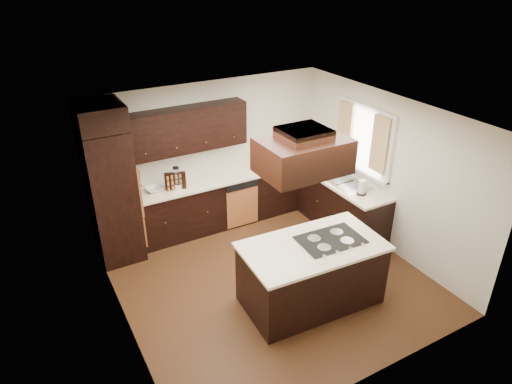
% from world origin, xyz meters
% --- Properties ---
extents(floor, '(4.20, 4.20, 0.02)m').
position_xyz_m(floor, '(0.00, 0.00, -0.01)').
color(floor, brown).
rests_on(floor, ground).
extents(ceiling, '(4.20, 4.20, 0.02)m').
position_xyz_m(ceiling, '(0.00, 0.00, 2.51)').
color(ceiling, silver).
rests_on(ceiling, ground).
extents(wall_back, '(4.20, 0.02, 2.50)m').
position_xyz_m(wall_back, '(0.00, 2.11, 1.25)').
color(wall_back, beige).
rests_on(wall_back, ground).
extents(wall_front, '(4.20, 0.02, 2.50)m').
position_xyz_m(wall_front, '(0.00, -2.11, 1.25)').
color(wall_front, beige).
rests_on(wall_front, ground).
extents(wall_left, '(0.02, 4.20, 2.50)m').
position_xyz_m(wall_left, '(-2.11, 0.00, 1.25)').
color(wall_left, beige).
rests_on(wall_left, ground).
extents(wall_right, '(0.02, 4.20, 2.50)m').
position_xyz_m(wall_right, '(2.11, 0.00, 1.25)').
color(wall_right, beige).
rests_on(wall_right, ground).
extents(oven_column, '(0.65, 0.75, 2.12)m').
position_xyz_m(oven_column, '(-1.78, 1.71, 1.06)').
color(oven_column, black).
rests_on(oven_column, floor).
extents(wall_oven_face, '(0.05, 0.62, 0.78)m').
position_xyz_m(wall_oven_face, '(-1.43, 1.71, 1.12)').
color(wall_oven_face, '#B86A39').
rests_on(wall_oven_face, oven_column).
extents(base_cabinets_back, '(2.93, 0.60, 0.88)m').
position_xyz_m(base_cabinets_back, '(0.03, 1.80, 0.44)').
color(base_cabinets_back, black).
rests_on(base_cabinets_back, floor).
extents(base_cabinets_right, '(0.60, 2.40, 0.88)m').
position_xyz_m(base_cabinets_right, '(1.80, 0.90, 0.44)').
color(base_cabinets_right, black).
rests_on(base_cabinets_right, floor).
extents(countertop_back, '(2.93, 0.63, 0.04)m').
position_xyz_m(countertop_back, '(0.03, 1.79, 0.90)').
color(countertop_back, white).
rests_on(countertop_back, base_cabinets_back).
extents(countertop_right, '(0.63, 2.40, 0.04)m').
position_xyz_m(countertop_right, '(1.79, 0.90, 0.90)').
color(countertop_right, white).
rests_on(countertop_right, base_cabinets_right).
extents(upper_cabinets, '(2.00, 0.34, 0.72)m').
position_xyz_m(upper_cabinets, '(-0.43, 1.93, 1.81)').
color(upper_cabinets, black).
rests_on(upper_cabinets, wall_back).
extents(dishwasher_front, '(0.60, 0.05, 0.72)m').
position_xyz_m(dishwasher_front, '(0.33, 1.50, 0.40)').
color(dishwasher_front, '#B86A39').
rests_on(dishwasher_front, floor).
extents(window_frame, '(0.06, 1.32, 1.12)m').
position_xyz_m(window_frame, '(2.07, 0.55, 1.65)').
color(window_frame, white).
rests_on(window_frame, wall_right).
extents(window_pane, '(0.00, 1.20, 1.00)m').
position_xyz_m(window_pane, '(2.10, 0.55, 1.65)').
color(window_pane, white).
rests_on(window_pane, wall_right).
extents(curtain_left, '(0.02, 0.34, 0.90)m').
position_xyz_m(curtain_left, '(2.01, 0.13, 1.70)').
color(curtain_left, beige).
rests_on(curtain_left, wall_right).
extents(curtain_right, '(0.02, 0.34, 0.90)m').
position_xyz_m(curtain_right, '(2.01, 0.97, 1.70)').
color(curtain_right, beige).
rests_on(curtain_right, wall_right).
extents(sink_rim, '(0.52, 0.84, 0.01)m').
position_xyz_m(sink_rim, '(1.80, 0.55, 0.92)').
color(sink_rim, silver).
rests_on(sink_rim, countertop_right).
extents(island, '(1.86, 1.08, 0.88)m').
position_xyz_m(island, '(0.23, -0.70, 0.44)').
color(island, black).
rests_on(island, floor).
extents(island_top, '(1.92, 1.15, 0.04)m').
position_xyz_m(island_top, '(0.23, -0.70, 0.90)').
color(island_top, white).
rests_on(island_top, island).
extents(cooktop, '(0.88, 0.61, 0.01)m').
position_xyz_m(cooktop, '(0.50, -0.71, 0.93)').
color(cooktop, black).
rests_on(cooktop, island_top).
extents(range_hood, '(1.05, 0.72, 0.42)m').
position_xyz_m(range_hood, '(0.10, -0.55, 2.16)').
color(range_hood, black).
rests_on(range_hood, ceiling).
extents(hood_duct, '(0.55, 0.50, 0.13)m').
position_xyz_m(hood_duct, '(0.10, -0.55, 2.44)').
color(hood_duct, black).
rests_on(hood_duct, ceiling).
extents(blender_base, '(0.15, 0.15, 0.10)m').
position_xyz_m(blender_base, '(-0.74, 1.71, 0.97)').
color(blender_base, silver).
rests_on(blender_base, countertop_back).
extents(blender_pitcher, '(0.13, 0.13, 0.26)m').
position_xyz_m(blender_pitcher, '(-0.74, 1.71, 1.15)').
color(blender_pitcher, silver).
rests_on(blender_pitcher, blender_base).
extents(spice_rack, '(0.35, 0.18, 0.28)m').
position_xyz_m(spice_rack, '(-0.76, 1.73, 1.06)').
color(spice_rack, black).
rests_on(spice_rack, countertop_back).
extents(mixing_bowl, '(0.28, 0.28, 0.07)m').
position_xyz_m(mixing_bowl, '(-1.10, 1.81, 0.95)').
color(mixing_bowl, white).
rests_on(mixing_bowl, countertop_back).
extents(soap_bottle, '(0.09, 0.09, 0.17)m').
position_xyz_m(soap_bottle, '(1.73, 1.03, 1.00)').
color(soap_bottle, white).
rests_on(soap_bottle, countertop_right).
extents(paper_towel, '(0.12, 0.12, 0.24)m').
position_xyz_m(paper_towel, '(1.74, 0.11, 1.04)').
color(paper_towel, white).
rests_on(paper_towel, countertop_right).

